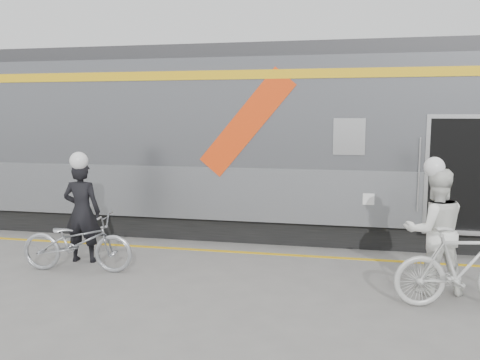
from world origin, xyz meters
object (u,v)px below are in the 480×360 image
(bicycle_left, at_px, (77,242))
(bicycle_right, at_px, (463,267))
(man, at_px, (82,212))
(woman, at_px, (435,231))

(bicycle_left, distance_m, bicycle_right, 6.11)
(bicycle_left, relative_size, bicycle_right, 1.01)
(bicycle_left, height_order, bicycle_right, bicycle_right)
(man, relative_size, bicycle_left, 0.95)
(bicycle_left, bearing_deg, man, 14.21)
(bicycle_left, xyz_separation_m, bicycle_right, (6.09, -0.38, 0.07))
(man, relative_size, bicycle_right, 0.97)
(man, xyz_separation_m, woman, (5.99, -0.38, 0.02))
(man, bearing_deg, woman, 170.61)
(woman, xyz_separation_m, bicycle_right, (0.30, -0.55, -0.37))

